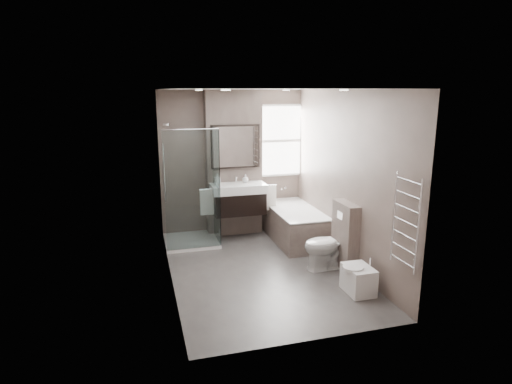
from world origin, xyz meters
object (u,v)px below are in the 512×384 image
object	(u,v)px
bathtub	(294,223)
toilet	(328,245)
bidet	(358,279)
vanity	(239,198)

from	to	relation	value
bathtub	toilet	xyz separation A→B (m)	(0.05, -1.30, 0.06)
toilet	bidet	world-z (taller)	toilet
bathtub	toilet	bearing A→B (deg)	-88.02
toilet	bidet	bearing A→B (deg)	0.56
vanity	bidet	bearing A→B (deg)	-67.54
vanity	bathtub	distance (m)	1.07
bathtub	toilet	world-z (taller)	toilet
vanity	bathtub	world-z (taller)	vanity
vanity	bidet	size ratio (longest dim) A/B	2.03
toilet	bidet	xyz separation A→B (m)	(0.04, -0.83, -0.18)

